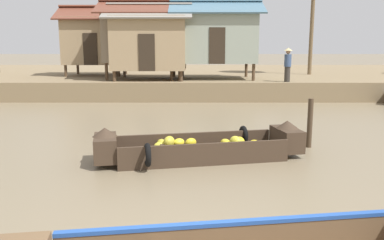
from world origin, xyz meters
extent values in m
plane|color=#7A6B51|center=(0.00, 10.00, 0.00)|extent=(300.00, 300.00, 0.00)
cube|color=#7F6B4C|center=(0.00, 25.44, 0.48)|extent=(160.00, 20.00, 0.96)
cube|color=#3D2D21|center=(-0.04, 5.58, 0.06)|extent=(4.10, 2.00, 0.12)
cube|color=#3D2D21|center=(-0.16, 6.15, 0.32)|extent=(3.87, 0.86, 0.40)
cube|color=#3D2D21|center=(0.08, 5.01, 0.32)|extent=(3.87, 0.86, 0.40)
cube|color=#3D2D21|center=(2.13, 6.02, 0.39)|extent=(0.70, 1.14, 0.54)
cone|color=#3D2D21|center=(2.13, 6.02, 0.76)|extent=(0.66, 0.66, 0.20)
cube|color=#3D2D21|center=(-2.21, 5.14, 0.39)|extent=(0.70, 1.14, 0.54)
cone|color=#3D2D21|center=(-2.21, 5.14, 0.76)|extent=(0.66, 0.66, 0.20)
cube|color=#3D2D21|center=(-0.86, 5.41, 0.34)|extent=(0.42, 1.14, 0.05)
torus|color=black|center=(1.11, 6.53, 0.36)|extent=(0.22, 0.53, 0.52)
torus|color=black|center=(-1.19, 4.63, 0.36)|extent=(0.22, 0.53, 0.52)
ellipsoid|color=yellow|center=(-0.99, 5.67, 0.30)|extent=(0.37, 0.28, 0.19)
ellipsoid|color=yellow|center=(0.80, 5.59, 0.42)|extent=(0.38, 0.37, 0.28)
ellipsoid|color=gold|center=(-0.98, 5.75, 0.32)|extent=(0.34, 0.33, 0.25)
ellipsoid|color=yellow|center=(0.80, 5.63, 0.37)|extent=(0.31, 0.33, 0.23)
ellipsoid|color=gold|center=(-0.78, 5.63, 0.41)|extent=(0.37, 0.39, 0.28)
ellipsoid|color=yellow|center=(1.27, 5.72, 0.34)|extent=(0.25, 0.24, 0.19)
ellipsoid|color=gold|center=(0.72, 5.38, 0.35)|extent=(0.35, 0.21, 0.22)
ellipsoid|color=yellow|center=(-0.55, 5.73, 0.37)|extent=(0.37, 0.35, 0.20)
ellipsoid|color=yellow|center=(0.59, 5.82, 0.34)|extent=(0.33, 0.37, 0.18)
ellipsoid|color=yellow|center=(0.91, 5.72, 0.39)|extent=(0.35, 0.35, 0.24)
ellipsoid|color=yellow|center=(-0.26, 5.58, 0.40)|extent=(0.34, 0.30, 0.22)
cube|color=#234C9E|center=(0.25, 0.82, 0.57)|extent=(4.11, 0.70, 0.05)
cylinder|color=#4C3826|center=(-7.57, 19.48, 1.30)|extent=(0.16, 0.16, 0.68)
cylinder|color=#4C3826|center=(-4.49, 19.48, 1.30)|extent=(0.16, 0.16, 0.68)
cylinder|color=#4C3826|center=(-7.57, 21.96, 1.30)|extent=(0.16, 0.16, 0.68)
cylinder|color=#4C3826|center=(-4.49, 21.96, 1.30)|extent=(0.16, 0.16, 0.68)
cube|color=#9E8460|center=(-6.03, 20.72, 3.00)|extent=(3.48, 2.88, 2.72)
cube|color=#2D2319|center=(-6.03, 19.26, 2.54)|extent=(0.80, 0.04, 1.80)
cube|color=brown|center=(-6.03, 20.00, 4.63)|extent=(4.18, 1.93, 0.96)
cube|color=brown|center=(-6.03, 21.44, 4.63)|extent=(4.18, 1.93, 0.96)
cylinder|color=#4C3826|center=(-4.62, 16.78, 1.41)|extent=(0.16, 0.16, 0.89)
cylinder|color=#4C3826|center=(-1.28, 16.78, 1.41)|extent=(0.16, 0.16, 0.89)
cylinder|color=#4C3826|center=(-4.62, 19.52, 1.41)|extent=(0.16, 0.16, 0.89)
cylinder|color=#4C3826|center=(-1.28, 19.52, 1.41)|extent=(0.16, 0.16, 0.89)
cube|color=#7A6B56|center=(-2.95, 18.15, 3.15)|extent=(3.74, 3.14, 2.60)
cube|color=#2D2319|center=(-2.95, 16.56, 2.75)|extent=(0.80, 0.04, 1.80)
cube|color=brown|center=(-2.95, 17.36, 4.71)|extent=(4.44, 2.06, 0.87)
cube|color=brown|center=(-2.95, 18.93, 4.71)|extent=(4.44, 2.06, 0.87)
cylinder|color=#4C3826|center=(-4.12, 16.20, 1.22)|extent=(0.16, 0.16, 0.52)
cylinder|color=#4C3826|center=(-0.78, 16.20, 1.22)|extent=(0.16, 0.16, 0.52)
cylinder|color=#4C3826|center=(-4.12, 19.21, 1.22)|extent=(0.16, 0.16, 0.52)
cylinder|color=#4C3826|center=(-0.78, 19.21, 1.22)|extent=(0.16, 0.16, 0.52)
cube|color=#9E8460|center=(-2.45, 17.71, 2.83)|extent=(3.74, 3.41, 2.69)
cube|color=#2D2319|center=(-2.45, 15.98, 2.38)|extent=(0.80, 0.04, 1.80)
cube|color=gray|center=(-2.45, 16.85, 4.45)|extent=(4.44, 2.20, 0.94)
cube|color=gray|center=(-2.45, 18.56, 4.45)|extent=(4.44, 2.20, 0.94)
cylinder|color=#4C3826|center=(-0.86, 16.70, 1.39)|extent=(0.16, 0.16, 0.86)
cylinder|color=#4C3826|center=(2.91, 16.70, 1.39)|extent=(0.16, 0.16, 0.86)
cylinder|color=#4C3826|center=(-0.86, 19.46, 1.39)|extent=(0.16, 0.16, 0.86)
cylinder|color=#4C3826|center=(2.91, 19.46, 1.39)|extent=(0.16, 0.16, 0.86)
cube|color=gray|center=(1.02, 18.08, 3.13)|extent=(4.17, 3.16, 2.62)
cube|color=#2D2319|center=(1.02, 16.48, 2.72)|extent=(0.80, 0.04, 1.80)
cube|color=slate|center=(1.02, 17.29, 4.69)|extent=(4.87, 2.08, 0.86)
cube|color=slate|center=(1.02, 18.87, 4.69)|extent=(4.87, 2.08, 0.86)
cylinder|color=brown|center=(7.19, 21.56, 4.16)|extent=(0.24, 0.24, 6.39)
cylinder|color=#332D28|center=(4.46, 15.98, 1.33)|extent=(0.28, 0.28, 0.75)
cylinder|color=#384C70|center=(4.46, 15.98, 2.01)|extent=(0.34, 0.34, 0.60)
sphere|color=#9E7556|center=(4.46, 15.98, 2.43)|extent=(0.22, 0.22, 0.22)
cone|color=tan|center=(4.46, 15.98, 2.55)|extent=(0.44, 0.44, 0.14)
cylinder|color=#423323|center=(2.90, 6.72, 0.66)|extent=(0.14, 0.14, 1.31)
camera|label=1|loc=(-0.24, -3.61, 2.64)|focal=37.06mm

